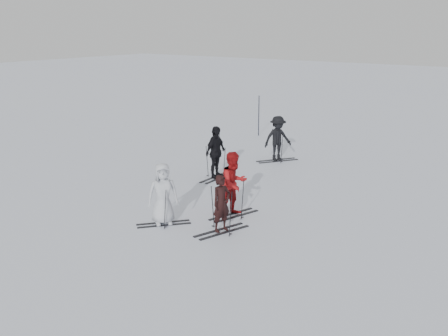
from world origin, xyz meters
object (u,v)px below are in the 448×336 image
(skier_red, at_px, (234,185))
(skier_near_dark, at_px, (221,204))
(skier_uphill_far, at_px, (278,139))
(skier_uphill_left, at_px, (216,153))
(piste_marker, at_px, (259,116))
(skier_grey, at_px, (163,195))

(skier_red, bearing_deg, skier_near_dark, -145.14)
(skier_uphill_far, bearing_deg, skier_uphill_left, -154.00)
(skier_uphill_left, relative_size, piste_marker, 0.95)
(skier_red, height_order, piste_marker, piste_marker)
(skier_grey, bearing_deg, skier_red, 5.43)
(skier_grey, distance_m, skier_uphill_far, 8.28)
(skier_near_dark, distance_m, skier_red, 1.35)
(skier_near_dark, distance_m, skier_uphill_left, 5.29)
(piste_marker, bearing_deg, skier_uphill_left, -68.51)
(skier_near_dark, xyz_separation_m, skier_uphill_left, (-3.28, 4.14, 0.16))
(skier_near_dark, bearing_deg, skier_uphill_far, 35.43)
(skier_red, relative_size, skier_grey, 1.09)
(skier_uphill_left, bearing_deg, skier_near_dark, -144.33)
(piste_marker, bearing_deg, skier_uphill_far, -49.19)
(skier_red, xyz_separation_m, skier_uphill_far, (-2.36, 6.45, -0.04))
(skier_grey, height_order, skier_uphill_far, skier_uphill_far)
(skier_grey, bearing_deg, skier_uphill_far, 47.62)
(skier_uphill_left, bearing_deg, skier_uphill_far, -9.85)
(skier_near_dark, relative_size, skier_red, 0.82)
(skier_near_dark, distance_m, skier_uphill_far, 8.21)
(skier_red, relative_size, skier_uphill_far, 1.04)
(skier_red, xyz_separation_m, skier_uphill_left, (-2.81, 2.89, -0.00))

